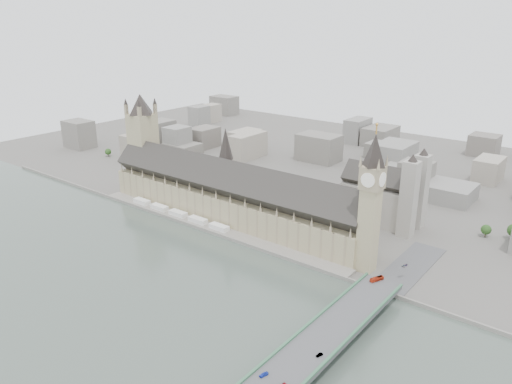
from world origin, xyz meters
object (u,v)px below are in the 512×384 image
Objects in this scene: red_bus_north at (377,279)px; car_blue at (264,374)px; elizabeth_tower at (371,194)px; palace_of_westminster at (230,195)px; car_silver at (319,355)px; westminster_abbey at (384,196)px; victoria_tower at (143,138)px; car_approach at (405,266)px; westminster_bridge at (327,340)px.

red_bus_north is 2.10× the size of car_blue.
elizabeth_tower reaches higher than red_bus_north.
palace_of_westminster is 66.24× the size of car_silver.
victoria_tower is at bearing -163.50° from westminster_abbey.
palace_of_westminster is 2.65× the size of victoria_tower.
car_approach is at bearing 102.12° from car_blue.
car_blue is 147.88m from car_approach.
westminster_bridge is at bearing -21.78° from victoria_tower.
elizabeth_tower reaches higher than car_blue.
red_bus_north reaches higher than car_silver.
westminster_abbey is 236.03m from car_blue.
elizabeth_tower reaches higher than car_silver.
victoria_tower reaches higher than red_bus_north.
red_bus_north is at bearing 92.63° from westminster_bridge.
victoria_tower is at bearing 171.97° from car_silver.
car_approach is (6.64, 30.00, -0.72)m from red_bus_north.
elizabeth_tower is 10.56× the size of red_bus_north.
red_bus_north is at bearing -83.89° from car_approach.
palace_of_westminster is at bearing -169.36° from red_bus_north.
red_bus_north is (280.84, -44.81, -43.54)m from victoria_tower.
elizabeth_tower reaches higher than westminster_abbey.
palace_of_westminster reaches higher than westminster_bridge.
westminster_abbey is 210.79m from car_silver.
westminster_bridge is at bearing 98.46° from car_blue.
car_blue is 1.21× the size of car_silver.
car_approach is (54.56, -83.81, -14.14)m from westminster_abbey.
red_bus_north is 2.54× the size of car_silver.
elizabeth_tower is at bearing 152.13° from red_bus_north.
car_silver is (30.96, -115.15, -47.18)m from elizabeth_tower.
elizabeth_tower is at bearing 104.11° from westminster_bridge.
car_silver is at bearing 81.32° from car_blue.
palace_of_westminster is 134.09m from westminster_abbey.
elizabeth_tower is at bearing 112.91° from car_blue.
elizabeth_tower is 128.23m from car_silver.
westminster_abbey is at bearing 107.29° from elizabeth_tower.
westminster_abbey reaches higher than red_bus_north.
car_blue is (44.63, -231.35, -14.00)m from westminster_abbey.
elizabeth_tower reaches higher than palace_of_westminster.
car_blue reaches higher than car_silver.
car_silver is (13.40, 29.20, -0.17)m from car_blue.
elizabeth_tower is at bearing -72.71° from westminster_abbey.
palace_of_westminster is 211.61m from car_silver.
palace_of_westminster reaches higher than car_approach.
elizabeth_tower is 1.58× the size of westminster_abbey.
elizabeth_tower is 0.33× the size of westminster_bridge.
palace_of_westminster is at bearing -164.34° from car_approach.
palace_of_westminster is at bearing -2.96° from victoria_tower.
car_silver is (58.03, -202.15, -14.17)m from westminster_abbey.
car_approach reaches higher than car_silver.
red_bus_north reaches higher than westminster_bridge.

